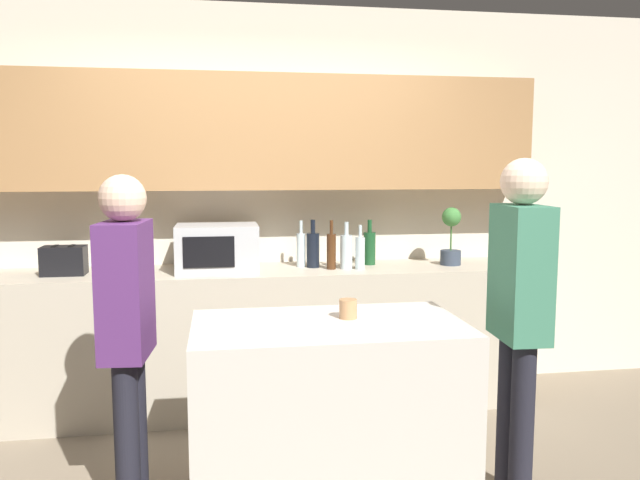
{
  "coord_description": "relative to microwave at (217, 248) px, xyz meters",
  "views": [
    {
      "loc": [
        -0.25,
        -2.66,
        1.6
      ],
      "look_at": [
        0.23,
        0.32,
        1.25
      ],
      "focal_mm": 35.0,
      "sensor_mm": 36.0,
      "label": 1
    }
  ],
  "objects": [
    {
      "name": "back_wall",
      "position": [
        0.28,
        0.29,
        0.45
      ],
      "size": [
        6.4,
        0.4,
        2.7
      ],
      "color": "beige",
      "rests_on": "ground_plane"
    },
    {
      "name": "back_counter",
      "position": [
        0.28,
        0.02,
        -0.62
      ],
      "size": [
        3.6,
        0.62,
        0.93
      ],
      "color": "#B7AD99",
      "rests_on": "ground_plane"
    },
    {
      "name": "kitchen_island",
      "position": [
        0.5,
        -1.3,
        -0.63
      ],
      "size": [
        1.24,
        0.71,
        0.9
      ],
      "color": "beige",
      "rests_on": "ground_plane"
    },
    {
      "name": "microwave",
      "position": [
        0.0,
        0.0,
        0.0
      ],
      "size": [
        0.52,
        0.39,
        0.3
      ],
      "color": "#B7BABC",
      "rests_on": "back_counter"
    },
    {
      "name": "toaster",
      "position": [
        -0.94,
        0.0,
        -0.06
      ],
      "size": [
        0.26,
        0.16,
        0.18
      ],
      "color": "black",
      "rests_on": "back_counter"
    },
    {
      "name": "potted_plant",
      "position": [
        1.58,
        0.0,
        0.05
      ],
      "size": [
        0.14,
        0.14,
        0.39
      ],
      "color": "#333D4C",
      "rests_on": "back_counter"
    },
    {
      "name": "bottle_0",
      "position": [
        0.56,
        0.08,
        -0.03
      ],
      "size": [
        0.06,
        0.06,
        0.31
      ],
      "color": "silver",
      "rests_on": "back_counter"
    },
    {
      "name": "bottle_1",
      "position": [
        0.63,
        0.05,
        -0.03
      ],
      "size": [
        0.09,
        0.09,
        0.32
      ],
      "color": "black",
      "rests_on": "back_counter"
    },
    {
      "name": "bottle_2",
      "position": [
        0.74,
        -0.05,
        -0.03
      ],
      "size": [
        0.06,
        0.06,
        0.32
      ],
      "color": "#472814",
      "rests_on": "back_counter"
    },
    {
      "name": "bottle_3",
      "position": [
        0.84,
        -0.05,
        -0.03
      ],
      "size": [
        0.08,
        0.08,
        0.31
      ],
      "color": "silver",
      "rests_on": "back_counter"
    },
    {
      "name": "bottle_4",
      "position": [
        0.93,
        -0.08,
        -0.04
      ],
      "size": [
        0.06,
        0.06,
        0.29
      ],
      "color": "silver",
      "rests_on": "back_counter"
    },
    {
      "name": "bottle_5",
      "position": [
        1.03,
        0.1,
        -0.03
      ],
      "size": [
        0.08,
        0.08,
        0.31
      ],
      "color": "#194723",
      "rests_on": "back_counter"
    },
    {
      "name": "cup_0",
      "position": [
        0.61,
        -1.23,
        -0.14
      ],
      "size": [
        0.08,
        0.08,
        0.09
      ],
      "color": "tan",
      "rests_on": "kitchen_island"
    },
    {
      "name": "person_left",
      "position": [
        -0.4,
        -1.22,
        -0.16
      ],
      "size": [
        0.22,
        0.36,
        1.57
      ],
      "rotation": [
        0.0,
        0.0,
        -1.66
      ],
      "color": "black",
      "rests_on": "ground_plane"
    },
    {
      "name": "person_center",
      "position": [
        1.4,
        -1.35,
        -0.11
      ],
      "size": [
        0.22,
        0.35,
        1.64
      ],
      "rotation": [
        0.0,
        0.0,
        1.51
      ],
      "color": "black",
      "rests_on": "ground_plane"
    }
  ]
}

